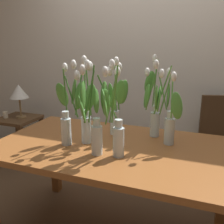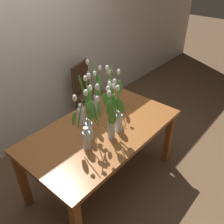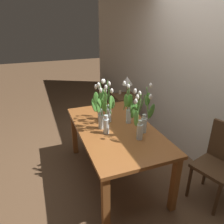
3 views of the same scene
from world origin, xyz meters
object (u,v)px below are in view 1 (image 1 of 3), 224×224
at_px(tulip_vase_1, 113,121).
at_px(tulip_vase_3, 167,115).
at_px(dining_table, 114,158).
at_px(tulip_vase_2, 96,120).
at_px(pillar_candle, 5,115).
at_px(tulip_vase_0, 117,110).
at_px(tulip_vase_4, 86,113).
at_px(dining_chair, 223,140).
at_px(tulip_vase_5, 155,108).
at_px(tulip_vase_6, 68,118).
at_px(side_table, 19,127).
at_px(table_lamp, 19,92).

relative_size(tulip_vase_1, tulip_vase_3, 1.02).
distance_m(dining_table, tulip_vase_2, 0.35).
bearing_deg(pillar_candle, tulip_vase_1, -28.08).
height_order(tulip_vase_0, tulip_vase_4, tulip_vase_4).
distance_m(dining_table, tulip_vase_1, 0.35).
xyz_separation_m(tulip_vase_0, pillar_candle, (-1.61, 0.56, -0.34)).
xyz_separation_m(dining_chair, pillar_candle, (-2.40, -0.21, 0.06)).
height_order(tulip_vase_0, tulip_vase_5, tulip_vase_5).
xyz_separation_m(tulip_vase_5, tulip_vase_6, (-0.51, -0.36, -0.03)).
relative_size(tulip_vase_3, pillar_candle, 7.47).
bearing_deg(tulip_vase_5, tulip_vase_4, -141.86).
xyz_separation_m(tulip_vase_5, pillar_candle, (-1.87, 0.48, -0.36)).
xyz_separation_m(dining_chair, side_table, (-2.27, -0.15, -0.09)).
xyz_separation_m(tulip_vase_0, dining_chair, (0.79, 0.78, -0.40)).
bearing_deg(tulip_vase_6, dining_chair, 45.54).
relative_size(tulip_vase_0, tulip_vase_3, 1.03).
bearing_deg(tulip_vase_5, tulip_vase_2, -121.74).
bearing_deg(tulip_vase_1, tulip_vase_3, 47.24).
bearing_deg(tulip_vase_5, table_lamp, 161.77).
height_order(tulip_vase_0, tulip_vase_6, tulip_vase_0).
height_order(table_lamp, pillar_candle, table_lamp).
bearing_deg(dining_table, tulip_vase_4, -168.11).
xyz_separation_m(tulip_vase_3, side_table, (-1.85, 0.68, -0.51)).
relative_size(tulip_vase_6, pillar_candle, 7.16).
bearing_deg(tulip_vase_4, side_table, 147.66).
relative_size(dining_table, side_table, 2.91).
relative_size(tulip_vase_2, tulip_vase_3, 1.01).
bearing_deg(tulip_vase_0, side_table, 157.11).
bearing_deg(tulip_vase_1, tulip_vase_0, 106.81).
xyz_separation_m(tulip_vase_1, side_table, (-1.59, 0.97, -0.53)).
xyz_separation_m(tulip_vase_0, tulip_vase_2, (-0.01, -0.36, 0.03)).
xyz_separation_m(tulip_vase_1, tulip_vase_3, (0.27, 0.29, -0.01)).
xyz_separation_m(tulip_vase_4, tulip_vase_6, (-0.11, -0.05, -0.03)).
distance_m(dining_table, tulip_vase_3, 0.46).
bearing_deg(tulip_vase_5, tulip_vase_0, -162.78).
bearing_deg(tulip_vase_3, side_table, 159.70).
relative_size(tulip_vase_0, tulip_vase_6, 1.07).
bearing_deg(tulip_vase_5, tulip_vase_6, -144.52).
bearing_deg(pillar_candle, tulip_vase_3, -17.54).
bearing_deg(tulip_vase_0, dining_chair, 44.37).
bearing_deg(tulip_vase_2, tulip_vase_1, 3.89).
height_order(tulip_vase_0, tulip_vase_1, tulip_vase_0).
height_order(tulip_vase_3, side_table, tulip_vase_3).
bearing_deg(tulip_vase_2, tulip_vase_6, 162.24).
xyz_separation_m(side_table, pillar_candle, (-0.13, -0.06, 0.16)).
relative_size(tulip_vase_5, table_lamp, 1.47).
xyz_separation_m(tulip_vase_3, table_lamp, (-1.82, 0.70, -0.09)).
distance_m(tulip_vase_0, table_lamp, 1.58).
bearing_deg(tulip_vase_6, tulip_vase_3, 19.67).
distance_m(dining_chair, table_lamp, 2.27).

